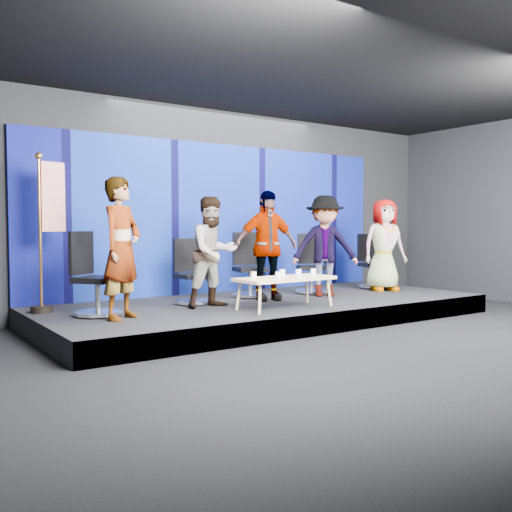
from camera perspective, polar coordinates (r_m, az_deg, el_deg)
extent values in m
plane|color=black|center=(7.17, 13.14, -8.85)|extent=(10.00, 10.00, 0.00)
cube|color=black|center=(10.14, -3.79, 4.62)|extent=(10.00, 0.02, 3.50)
cube|color=black|center=(7.31, 13.49, 19.11)|extent=(10.00, 8.00, 0.02)
cube|color=black|center=(8.98, 1.19, -5.40)|extent=(7.00, 3.00, 0.30)
cube|color=#080758|center=(10.10, -3.64, 3.77)|extent=(7.00, 0.08, 2.60)
cylinder|color=silver|center=(7.69, -15.53, -5.57)|extent=(0.86, 0.86, 0.06)
cylinder|color=silver|center=(7.66, -15.55, -3.82)|extent=(0.07, 0.07, 0.41)
cube|color=black|center=(7.64, -15.57, -2.29)|extent=(0.69, 0.69, 0.07)
cube|color=black|center=(7.76, -17.08, 0.29)|extent=(0.40, 0.30, 0.57)
imported|color=black|center=(7.28, -13.28, 0.76)|extent=(0.77, 0.72, 1.78)
cylinder|color=silver|center=(8.57, -6.28, -4.62)|extent=(0.57, 0.57, 0.06)
cylinder|color=silver|center=(8.55, -6.29, -3.22)|extent=(0.06, 0.06, 0.37)
cube|color=black|center=(8.53, -6.30, -1.99)|extent=(0.46, 0.46, 0.06)
cube|color=black|center=(8.70, -7.05, 0.10)|extent=(0.41, 0.06, 0.51)
imported|color=black|center=(8.16, -4.31, 0.40)|extent=(0.79, 0.63, 1.59)
cylinder|color=silver|center=(9.36, -0.58, -3.95)|extent=(0.73, 0.73, 0.06)
cylinder|color=silver|center=(9.33, -0.58, -2.55)|extent=(0.07, 0.07, 0.40)
cube|color=black|center=(9.32, -0.58, -1.33)|extent=(0.58, 0.58, 0.07)
cube|color=black|center=(9.52, -1.07, 0.74)|extent=(0.44, 0.16, 0.55)
imported|color=black|center=(8.93, 1.04, 1.05)|extent=(1.08, 0.66, 1.72)
cylinder|color=silver|center=(9.93, 5.55, -3.57)|extent=(0.80, 0.80, 0.06)
cylinder|color=silver|center=(9.91, 5.56, -2.29)|extent=(0.07, 0.07, 0.39)
cube|color=black|center=(9.89, 5.56, -1.17)|extent=(0.64, 0.64, 0.07)
cube|color=black|center=(10.10, 5.37, 0.73)|extent=(0.39, 0.26, 0.53)
imported|color=black|center=(9.48, 6.91, 0.99)|extent=(1.24, 1.09, 1.67)
cylinder|color=silver|center=(10.95, 11.63, -3.00)|extent=(0.72, 0.72, 0.06)
cylinder|color=silver|center=(10.93, 11.64, -1.86)|extent=(0.07, 0.07, 0.38)
cube|color=black|center=(10.92, 11.65, -0.86)|extent=(0.58, 0.58, 0.07)
cube|color=black|center=(11.10, 11.11, 0.83)|extent=(0.41, 0.18, 0.52)
imported|color=black|center=(10.49, 12.69, 1.07)|extent=(0.93, 0.75, 1.64)
cube|color=tan|center=(8.06, 2.91, -2.27)|extent=(1.47, 0.67, 0.04)
cylinder|color=tan|center=(7.50, 0.36, -4.37)|extent=(0.04, 0.04, 0.40)
cylinder|color=tan|center=(7.88, -1.75, -4.01)|extent=(0.04, 0.04, 0.40)
cylinder|color=tan|center=(8.33, 7.32, -3.66)|extent=(0.04, 0.04, 0.40)
cylinder|color=tan|center=(8.67, 5.11, -3.38)|extent=(0.04, 0.04, 0.40)
cylinder|color=white|center=(7.80, -0.25, -1.93)|extent=(0.08, 0.08, 0.09)
cylinder|color=white|center=(7.89, 2.22, -1.90)|extent=(0.07, 0.07, 0.09)
cylinder|color=white|center=(8.20, 2.65, -1.68)|extent=(0.08, 0.08, 0.10)
cylinder|color=white|center=(8.20, 4.26, -1.68)|extent=(0.08, 0.08, 0.10)
cylinder|color=white|center=(8.43, 5.75, -1.58)|extent=(0.08, 0.08, 0.09)
cylinder|color=black|center=(8.22, -20.65, -5.01)|extent=(0.29, 0.29, 0.09)
cylinder|color=#C2873E|center=(8.14, -20.78, 2.15)|extent=(0.04, 0.04, 1.96)
sphere|color=#C2873E|center=(8.19, -20.91, 9.33)|extent=(0.10, 0.10, 0.10)
cube|color=#B01C14|center=(8.22, -19.68, 5.59)|extent=(0.34, 0.13, 0.94)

